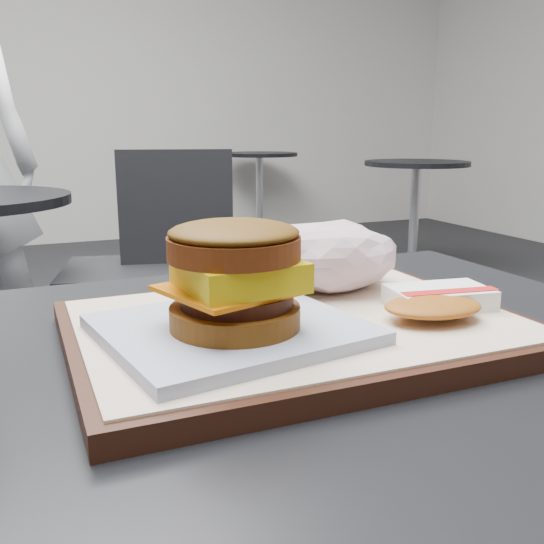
{
  "coord_description": "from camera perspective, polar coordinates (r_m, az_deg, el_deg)",
  "views": [
    {
      "loc": [
        -0.17,
        -0.43,
        0.95
      ],
      "look_at": [
        0.02,
        0.01,
        0.83
      ],
      "focal_mm": 40.0,
      "sensor_mm": 36.0,
      "label": 1
    }
  ],
  "objects": [
    {
      "name": "serving_tray",
      "position": [
        0.53,
        2.34,
        -5.34
      ],
      "size": [
        0.38,
        0.28,
        0.02
      ],
      "color": "black",
      "rests_on": "customer_table"
    },
    {
      "name": "breakfast_sandwich",
      "position": [
        0.46,
        -3.6,
        -1.62
      ],
      "size": [
        0.21,
        0.2,
        0.09
      ],
      "color": "silver",
      "rests_on": "serving_tray"
    },
    {
      "name": "hash_brown",
      "position": [
        0.55,
        15.21,
        -2.67
      ],
      "size": [
        0.12,
        0.1,
        0.02
      ],
      "color": "white",
      "rests_on": "serving_tray"
    },
    {
      "name": "crumpled_wrapper",
      "position": [
        0.61,
        5.09,
        1.56
      ],
      "size": [
        0.15,
        0.12,
        0.07
      ],
      "primitive_type": null,
      "color": "white",
      "rests_on": "serving_tray"
    },
    {
      "name": "neighbor_chair",
      "position": [
        2.17,
        -11.98,
        1.41
      ],
      "size": [
        0.64,
        0.51,
        0.88
      ],
      "color": "#ABABB0",
      "rests_on": "ground"
    },
    {
      "name": "bg_table_near",
      "position": [
        4.02,
        13.35,
        7.46
      ],
      "size": [
        0.66,
        0.66,
        0.75
      ],
      "color": "black",
      "rests_on": "ground"
    },
    {
      "name": "bg_table_far",
      "position": [
        5.32,
        -1.2,
        9.16
      ],
      "size": [
        0.66,
        0.66,
        0.75
      ],
      "color": "black",
      "rests_on": "ground"
    }
  ]
}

